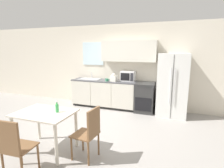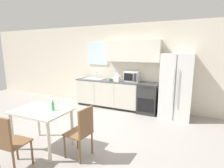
{
  "view_description": "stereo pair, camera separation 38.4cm",
  "coord_description": "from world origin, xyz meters",
  "px_view_note": "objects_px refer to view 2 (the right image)",
  "views": [
    {
      "loc": [
        1.77,
        -3.5,
        1.88
      ],
      "look_at": [
        0.35,
        0.51,
        1.05
      ],
      "focal_mm": 28.0,
      "sensor_mm": 36.0,
      "label": 1
    },
    {
      "loc": [
        2.12,
        -3.35,
        1.88
      ],
      "look_at": [
        0.35,
        0.51,
        1.05
      ],
      "focal_mm": 28.0,
      "sensor_mm": 36.0,
      "label": 2
    }
  ],
  "objects_px": {
    "refrigerator": "(176,86)",
    "oven_range": "(148,98)",
    "microwave": "(132,76)",
    "dining_chair_near": "(8,140)",
    "dining_table": "(42,116)",
    "drink_bottle": "(53,106)",
    "dining_chair_side": "(82,129)",
    "coffee_mug": "(110,80)"
  },
  "relations": [
    {
      "from": "dining_chair_side",
      "to": "drink_bottle",
      "type": "xyz_separation_m",
      "value": [
        -0.68,
        0.05,
        0.31
      ]
    },
    {
      "from": "microwave",
      "to": "dining_chair_near",
      "type": "relative_size",
      "value": 0.48
    },
    {
      "from": "refrigerator",
      "to": "dining_chair_near",
      "type": "xyz_separation_m",
      "value": [
        -2.1,
        -3.49,
        -0.36
      ]
    },
    {
      "from": "oven_range",
      "to": "refrigerator",
      "type": "relative_size",
      "value": 0.5
    },
    {
      "from": "coffee_mug",
      "to": "dining_chair_near",
      "type": "xyz_separation_m",
      "value": [
        -0.13,
        -3.4,
        -0.41
      ]
    },
    {
      "from": "oven_range",
      "to": "dining_chair_near",
      "type": "distance_m",
      "value": 3.78
    },
    {
      "from": "refrigerator",
      "to": "dining_table",
      "type": "distance_m",
      "value": 3.51
    },
    {
      "from": "coffee_mug",
      "to": "dining_chair_side",
      "type": "distance_m",
      "value": 2.74
    },
    {
      "from": "refrigerator",
      "to": "microwave",
      "type": "distance_m",
      "value": 1.37
    },
    {
      "from": "dining_chair_side",
      "to": "dining_table",
      "type": "bearing_deg",
      "value": 97.57
    },
    {
      "from": "microwave",
      "to": "dining_table",
      "type": "xyz_separation_m",
      "value": [
        -0.82,
        -2.91,
        -0.42
      ]
    },
    {
      "from": "dining_table",
      "to": "drink_bottle",
      "type": "height_order",
      "value": "drink_bottle"
    },
    {
      "from": "microwave",
      "to": "dining_chair_side",
      "type": "distance_m",
      "value": 2.93
    },
    {
      "from": "oven_range",
      "to": "dining_chair_near",
      "type": "xyz_separation_m",
      "value": [
        -1.32,
        -3.54,
        0.09
      ]
    },
    {
      "from": "microwave",
      "to": "dining_chair_near",
      "type": "bearing_deg",
      "value": -101.53
    },
    {
      "from": "dining_table",
      "to": "dining_chair_side",
      "type": "relative_size",
      "value": 1.11
    },
    {
      "from": "coffee_mug",
      "to": "dining_chair_side",
      "type": "xyz_separation_m",
      "value": [
        0.69,
        -2.62,
        -0.41
      ]
    },
    {
      "from": "microwave",
      "to": "dining_chair_near",
      "type": "xyz_separation_m",
      "value": [
        -0.75,
        -3.66,
        -0.53
      ]
    },
    {
      "from": "oven_range",
      "to": "dining_chair_side",
      "type": "height_order",
      "value": "dining_chair_side"
    },
    {
      "from": "oven_range",
      "to": "dining_table",
      "type": "height_order",
      "value": "oven_range"
    },
    {
      "from": "microwave",
      "to": "dining_chair_side",
      "type": "bearing_deg",
      "value": -88.56
    },
    {
      "from": "drink_bottle",
      "to": "refrigerator",
      "type": "bearing_deg",
      "value": 53.69
    },
    {
      "from": "microwave",
      "to": "dining_chair_near",
      "type": "height_order",
      "value": "microwave"
    },
    {
      "from": "coffee_mug",
      "to": "dining_table",
      "type": "height_order",
      "value": "coffee_mug"
    },
    {
      "from": "oven_range",
      "to": "drink_bottle",
      "type": "xyz_separation_m",
      "value": [
        -1.18,
        -2.71,
        0.4
      ]
    },
    {
      "from": "oven_range",
      "to": "coffee_mug",
      "type": "relative_size",
      "value": 6.77
    },
    {
      "from": "refrigerator",
      "to": "dining_chair_side",
      "type": "bearing_deg",
      "value": -115.29
    },
    {
      "from": "refrigerator",
      "to": "microwave",
      "type": "relative_size",
      "value": 4.02
    },
    {
      "from": "dining_chair_near",
      "to": "dining_table",
      "type": "bearing_deg",
      "value": 92.28
    },
    {
      "from": "oven_range",
      "to": "microwave",
      "type": "xyz_separation_m",
      "value": [
        -0.58,
        0.12,
        0.61
      ]
    },
    {
      "from": "refrigerator",
      "to": "oven_range",
      "type": "bearing_deg",
      "value": 176.31
    },
    {
      "from": "coffee_mug",
      "to": "dining_chair_near",
      "type": "relative_size",
      "value": 0.14
    },
    {
      "from": "refrigerator",
      "to": "drink_bottle",
      "type": "xyz_separation_m",
      "value": [
        -1.95,
        -2.66,
        -0.05
      ]
    },
    {
      "from": "dining_table",
      "to": "dining_chair_side",
      "type": "distance_m",
      "value": 0.9
    },
    {
      "from": "oven_range",
      "to": "dining_chair_side",
      "type": "xyz_separation_m",
      "value": [
        -0.5,
        -2.75,
        0.09
      ]
    },
    {
      "from": "coffee_mug",
      "to": "oven_range",
      "type": "bearing_deg",
      "value": 6.47
    },
    {
      "from": "dining_chair_near",
      "to": "oven_range",
      "type": "bearing_deg",
      "value": 65.98
    },
    {
      "from": "refrigerator",
      "to": "dining_table",
      "type": "relative_size",
      "value": 1.73
    },
    {
      "from": "drink_bottle",
      "to": "oven_range",
      "type": "bearing_deg",
      "value": 66.45
    },
    {
      "from": "refrigerator",
      "to": "coffee_mug",
      "type": "relative_size",
      "value": 13.49
    },
    {
      "from": "dining_chair_side",
      "to": "drink_bottle",
      "type": "relative_size",
      "value": 4.5
    },
    {
      "from": "refrigerator",
      "to": "dining_chair_side",
      "type": "distance_m",
      "value": 3.01
    }
  ]
}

